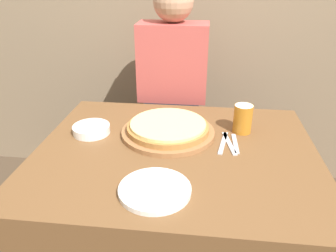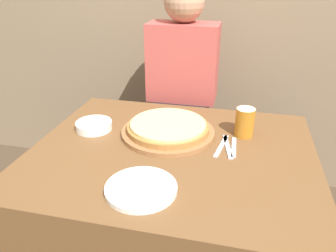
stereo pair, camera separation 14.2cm
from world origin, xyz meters
name	(u,v)px [view 1 (the left image)]	position (x,y,z in m)	size (l,w,h in m)	color
dining_table	(175,221)	(0.00, 0.00, 0.38)	(1.13, 0.93, 0.76)	brown
pizza_on_board	(168,129)	(-0.05, 0.13, 0.78)	(0.41, 0.41, 0.06)	#99663D
beer_glass	(243,118)	(0.28, 0.19, 0.83)	(0.08, 0.08, 0.13)	#B7701E
dinner_plate	(155,190)	(-0.04, -0.29, 0.77)	(0.24, 0.24, 0.02)	white
side_bowl	(91,129)	(-0.39, 0.10, 0.77)	(0.16, 0.16, 0.04)	white
fork	(223,143)	(0.19, 0.07, 0.76)	(0.05, 0.19, 0.00)	silver
dinner_knife	(229,143)	(0.22, 0.07, 0.76)	(0.06, 0.19, 0.00)	silver
spoon	(235,143)	(0.24, 0.07, 0.76)	(0.02, 0.16, 0.00)	silver
diner_person	(173,107)	(-0.08, 0.63, 0.68)	(0.38, 0.21, 1.37)	#33333D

